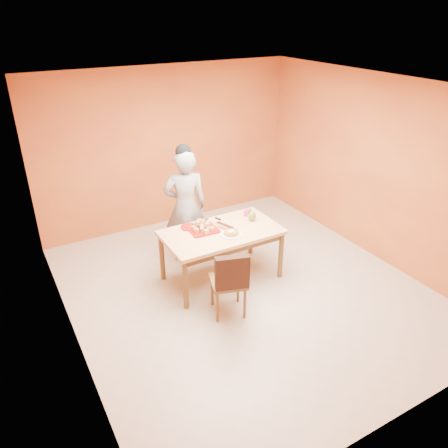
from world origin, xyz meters
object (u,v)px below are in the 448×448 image
dining_chair (229,280)px  magenta_glass (246,213)px  sponge_cake (231,233)px  dining_table (222,237)px  checker_tin (248,211)px  egg_ornament (252,216)px  person (186,207)px  pastry_platter (203,229)px  red_dinner_plate (189,227)px

dining_chair → magenta_glass: dining_chair is taller
sponge_cake → dining_table: bearing=108.6°
dining_chair → checker_tin: size_ratio=8.27×
egg_ornament → checker_tin: (0.10, 0.27, -0.06)m
sponge_cake → magenta_glass: size_ratio=2.21×
dining_chair → person: (0.12, 1.48, 0.38)m
magenta_glass → checker_tin: (0.10, 0.09, -0.03)m
checker_tin → dining_table: bearing=-152.9°
sponge_cake → magenta_glass: (0.48, 0.40, 0.01)m
person → dining_chair: bearing=103.6°
magenta_glass → checker_tin: magenta_glass is taller
pastry_platter → checker_tin: 0.86m
pastry_platter → red_dinner_plate: bearing=128.6°
dining_table → pastry_platter: (-0.21, 0.15, 0.11)m
dining_chair → pastry_platter: bearing=101.3°
dining_table → checker_tin: (0.63, 0.32, 0.11)m
red_dinner_plate → sponge_cake: size_ratio=1.25×
dining_table → red_dinner_plate: (-0.34, 0.31, 0.10)m
dining_table → dining_chair: bearing=-112.7°
dining_chair → egg_ornament: size_ratio=6.36×
dining_table → pastry_platter: size_ratio=4.26×
pastry_platter → sponge_cake: sponge_cake is taller
dining_chair → pastry_platter: size_ratio=2.48×
pastry_platter → checker_tin: bearing=11.8°
sponge_cake → checker_tin: size_ratio=1.72×
egg_ornament → checker_tin: 0.29m
dining_table → egg_ornament: 0.56m
dining_chair → magenta_glass: 1.32m
dining_chair → sponge_cake: (0.36, 0.57, 0.31)m
red_dinner_plate → magenta_glass: 0.88m
person → checker_tin: size_ratio=15.35×
egg_ornament → sponge_cake: bearing=-164.7°
checker_tin → dining_chair: bearing=-131.6°
pastry_platter → red_dinner_plate: size_ratio=1.54×
dining_table → sponge_cake: 0.21m
person → magenta_glass: 0.89m
person → sponge_cake: bearing=123.2°
dining_chair → person: person is taller
dining_table → pastry_platter: pastry_platter is taller
egg_ornament → magenta_glass: bearing=79.7°
person → dining_table: bearing=122.3°
egg_ornament → magenta_glass: 0.18m
sponge_cake → dining_chair: bearing=-122.3°
red_dinner_plate → sponge_cake: bearing=-50.0°
dining_chair → red_dinner_plate: (-0.03, 1.04, 0.28)m
magenta_glass → person: bearing=144.6°
dining_table → person: size_ratio=0.92×
dining_chair → pastry_platter: 0.93m
sponge_cake → checker_tin: 0.76m
dining_chair → sponge_cake: size_ratio=4.80×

